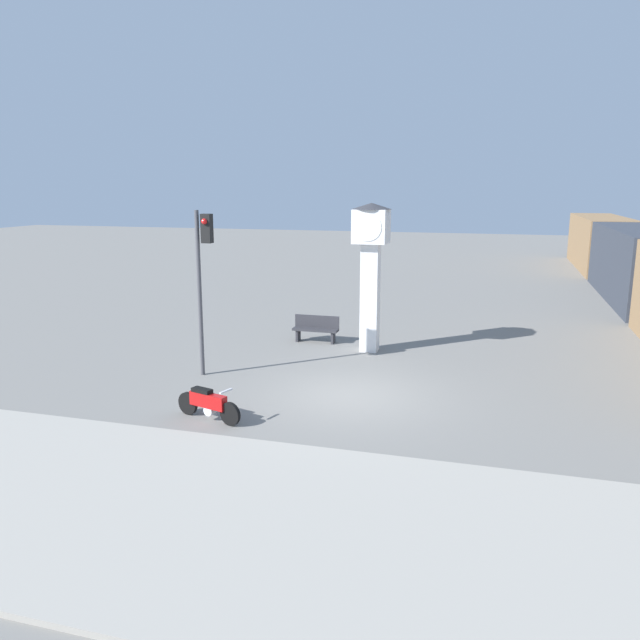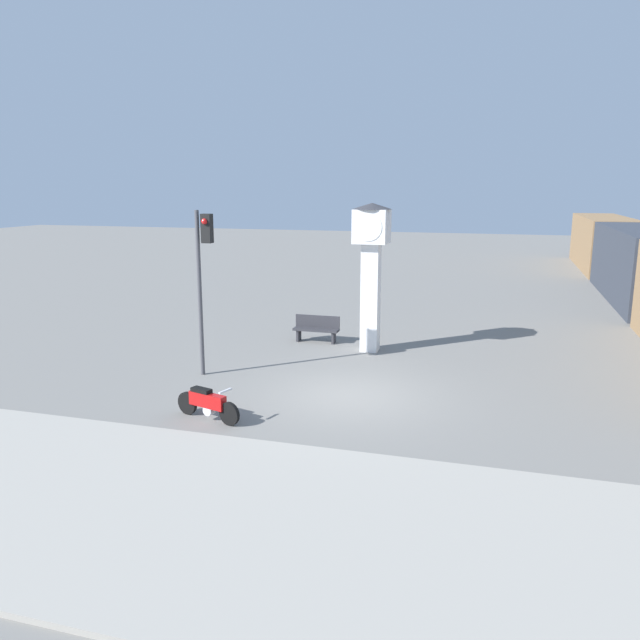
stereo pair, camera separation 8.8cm
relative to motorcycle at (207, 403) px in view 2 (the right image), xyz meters
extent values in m
plane|color=slate|center=(2.77, 2.53, -0.40)|extent=(120.00, 120.00, 0.00)
cube|color=#9E998E|center=(2.77, -4.00, -0.35)|extent=(36.00, 6.00, 0.10)
cylinder|color=black|center=(0.64, -0.19, -0.12)|extent=(0.55, 0.25, 0.55)
cylinder|color=black|center=(-0.63, 0.19, -0.12)|extent=(0.55, 0.25, 0.55)
cube|color=#B71414|center=(0.01, 0.00, 0.08)|extent=(1.02, 0.48, 0.33)
cube|color=black|center=(-0.17, 0.05, 0.29)|extent=(0.55, 0.35, 0.09)
cylinder|color=silver|center=(0.05, -0.01, -0.15)|extent=(0.30, 0.25, 0.26)
cube|color=silver|center=(0.54, -0.16, 0.41)|extent=(0.17, 0.40, 0.04)
cube|color=white|center=(2.35, 7.23, 1.39)|extent=(0.57, 0.57, 3.57)
cube|color=white|center=(2.35, 7.23, 3.71)|extent=(1.08, 1.08, 1.08)
cylinder|color=white|center=(2.35, 6.68, 3.71)|extent=(0.86, 0.02, 0.86)
cone|color=#333338|center=(2.35, 7.23, 4.35)|extent=(1.29, 1.29, 0.20)
cube|color=#333842|center=(12.76, 20.15, 1.30)|extent=(2.80, 11.88, 3.40)
cube|color=olive|center=(12.76, 32.63, 1.30)|extent=(2.80, 11.88, 3.40)
cylinder|color=#47474C|center=(-1.75, 3.22, 1.96)|extent=(0.12, 0.12, 4.72)
cube|color=black|center=(-1.45, 3.22, 3.82)|extent=(0.28, 0.24, 0.80)
sphere|color=red|center=(-1.45, 3.07, 4.02)|extent=(0.16, 0.16, 0.16)
cube|color=#2D2D33|center=(0.30, 7.83, 0.05)|extent=(1.60, 0.44, 0.08)
cube|color=#2D2D33|center=(0.30, 8.02, 0.30)|extent=(1.60, 0.06, 0.44)
cube|color=#2D2D33|center=(-0.34, 7.83, -0.19)|extent=(0.08, 0.35, 0.41)
cube|color=#2D2D33|center=(0.94, 7.83, -0.19)|extent=(0.08, 0.35, 0.41)
camera|label=1|loc=(6.32, -12.54, 4.95)|focal=35.00mm
camera|label=2|loc=(6.40, -12.52, 4.95)|focal=35.00mm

